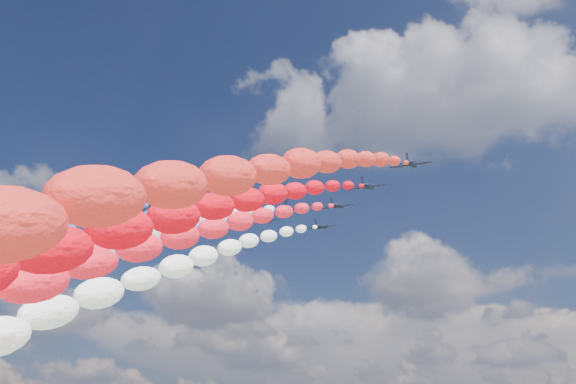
% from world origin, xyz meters
% --- Properties ---
extents(jet_0, '(8.91, 11.90, 5.87)m').
position_xyz_m(jet_0, '(-30.93, -5.19, 91.25)').
color(jet_0, black).
extents(jet_1, '(9.19, 12.10, 5.87)m').
position_xyz_m(jet_1, '(-21.93, 3.57, 91.25)').
color(jet_1, black).
extents(jet_2, '(8.86, 11.86, 5.87)m').
position_xyz_m(jet_2, '(-11.83, 15.74, 91.25)').
color(jet_2, black).
extents(trail_2, '(5.85, 125.47, 58.62)m').
position_xyz_m(trail_2, '(-11.83, -48.66, 63.39)').
color(trail_2, '#0748F7').
extents(jet_3, '(8.76, 11.80, 5.87)m').
position_xyz_m(jet_3, '(-1.24, 10.07, 91.25)').
color(jet_3, black).
extents(trail_3, '(5.85, 125.47, 58.62)m').
position_xyz_m(trail_3, '(-1.24, -54.32, 63.39)').
color(trail_3, white).
extents(jet_4, '(8.82, 11.83, 5.87)m').
position_xyz_m(jet_4, '(-0.23, 26.41, 91.25)').
color(jet_4, black).
extents(trail_4, '(5.85, 125.47, 58.62)m').
position_xyz_m(trail_4, '(-0.23, -37.98, 63.39)').
color(trail_4, white).
extents(jet_5, '(8.61, 11.69, 5.87)m').
position_xyz_m(jet_5, '(9.37, 12.82, 91.25)').
color(jet_5, black).
extents(trail_5, '(5.85, 125.47, 58.62)m').
position_xyz_m(trail_5, '(9.37, -51.58, 63.39)').
color(trail_5, '#F9192C').
extents(jet_6, '(8.90, 11.89, 5.87)m').
position_xyz_m(jet_6, '(20.09, 3.28, 91.25)').
color(jet_6, black).
extents(trail_6, '(5.85, 125.47, 58.62)m').
position_xyz_m(trail_6, '(20.09, -61.12, 63.39)').
color(trail_6, red).
extents(jet_7, '(9.13, 12.06, 5.87)m').
position_xyz_m(jet_7, '(32.46, -5.37, 91.25)').
color(jet_7, black).
extents(trail_7, '(5.85, 125.47, 58.62)m').
position_xyz_m(trail_7, '(32.46, -69.77, 63.39)').
color(trail_7, red).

